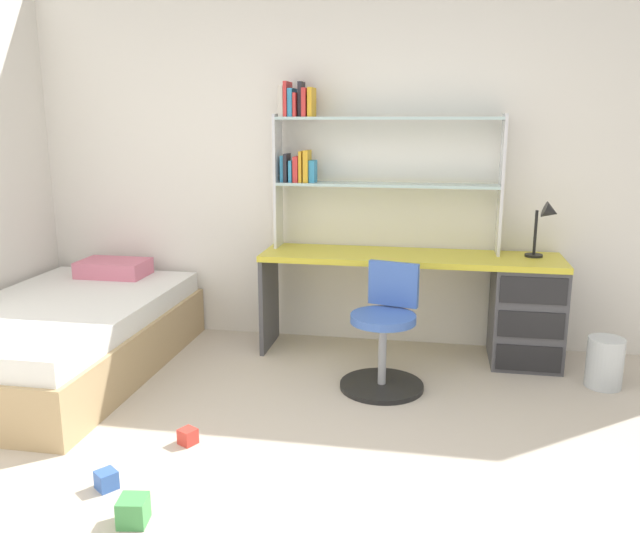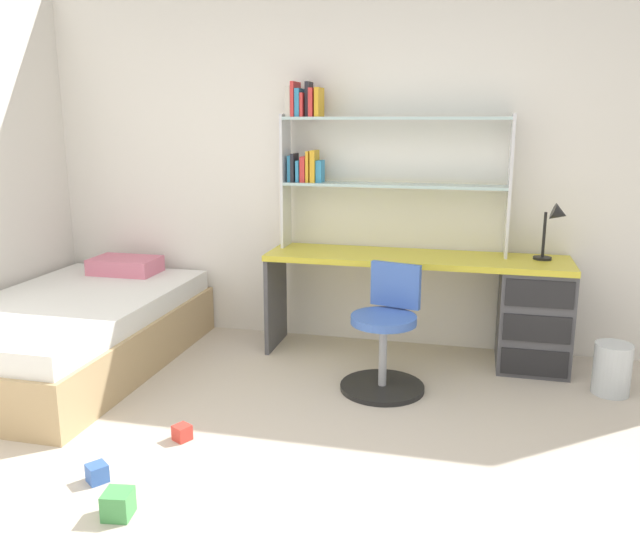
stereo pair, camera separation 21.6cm
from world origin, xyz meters
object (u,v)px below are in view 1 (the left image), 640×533
(waste_bin, at_px, (605,363))
(toy_block_green_2, at_px, (133,511))
(bed_platform, at_px, (63,337))
(toy_block_blue_0, at_px, (106,480))
(desk_lamp, at_px, (547,221))
(toy_block_red_1, at_px, (188,436))
(bookshelf_hutch, at_px, (354,151))
(desk, at_px, (490,302))
(swivel_chair, at_px, (384,341))

(waste_bin, height_order, toy_block_green_2, waste_bin)
(bed_platform, xyz_separation_m, toy_block_blue_0, (0.96, -1.24, -0.20))
(desk_lamp, relative_size, toy_block_red_1, 4.78)
(bookshelf_hutch, height_order, toy_block_green_2, bookshelf_hutch)
(desk, height_order, toy_block_green_2, desk)
(desk, bearing_deg, swivel_chair, -138.45)
(desk, bearing_deg, toy_block_red_1, -136.68)
(swivel_chair, bearing_deg, desk_lamp, 32.38)
(bookshelf_hutch, distance_m, toy_block_green_2, 2.76)
(desk, distance_m, waste_bin, 0.81)
(desk_lamp, bearing_deg, swivel_chair, -147.62)
(toy_block_red_1, relative_size, toy_block_green_2, 0.70)
(desk, relative_size, toy_block_green_2, 17.81)
(swivel_chair, relative_size, toy_block_blue_0, 9.03)
(toy_block_red_1, bearing_deg, bed_platform, 146.13)
(toy_block_green_2, bearing_deg, bookshelf_hutch, 75.42)
(bed_platform, bearing_deg, bookshelf_hutch, 25.55)
(waste_bin, xyz_separation_m, toy_block_blue_0, (-2.49, -1.62, -0.12))
(toy_block_blue_0, bearing_deg, desk_lamp, 43.17)
(desk, xyz_separation_m, toy_block_blue_0, (-1.81, -1.97, -0.37))
(desk_lamp, height_order, waste_bin, desk_lamp)
(waste_bin, relative_size, toy_block_red_1, 3.95)
(bed_platform, relative_size, waste_bin, 6.29)
(toy_block_red_1, bearing_deg, bookshelf_hutch, 68.90)
(swivel_chair, bearing_deg, toy_block_red_1, -135.47)
(toy_block_red_1, bearing_deg, toy_block_blue_0, -114.34)
(waste_bin, relative_size, toy_block_blue_0, 3.72)
(bookshelf_hutch, bearing_deg, bed_platform, -154.45)
(swivel_chair, distance_m, toy_block_red_1, 1.33)
(desk, distance_m, toy_block_blue_0, 2.70)
(swivel_chair, distance_m, toy_block_blue_0, 1.80)
(desk_lamp, distance_m, waste_bin, 0.98)
(bookshelf_hutch, distance_m, toy_block_red_1, 2.24)
(bookshelf_hutch, distance_m, desk_lamp, 1.38)
(bookshelf_hutch, relative_size, desk_lamp, 4.11)
(swivel_chair, distance_m, bed_platform, 2.10)
(desk, height_order, desk_lamp, desk_lamp)
(desk_lamp, bearing_deg, waste_bin, -48.74)
(toy_block_blue_0, xyz_separation_m, toy_block_red_1, (0.21, 0.46, -0.00))
(toy_block_green_2, bearing_deg, toy_block_red_1, 92.63)
(bed_platform, bearing_deg, desk_lamp, 13.91)
(waste_bin, bearing_deg, desk_lamp, 131.26)
(toy_block_green_2, bearing_deg, waste_bin, 39.15)
(desk_lamp, xyz_separation_m, swivel_chair, (-1.01, -0.64, -0.68))
(swivel_chair, relative_size, bed_platform, 0.39)
(bookshelf_hutch, bearing_deg, waste_bin, -16.54)
(desk_lamp, height_order, toy_block_green_2, desk_lamp)
(bookshelf_hutch, bearing_deg, desk, -8.13)
(desk, height_order, bed_platform, desk)
(swivel_chair, xyz_separation_m, bed_platform, (-2.10, -0.13, -0.06))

